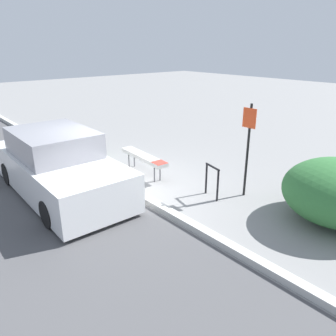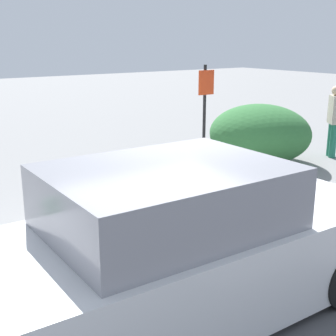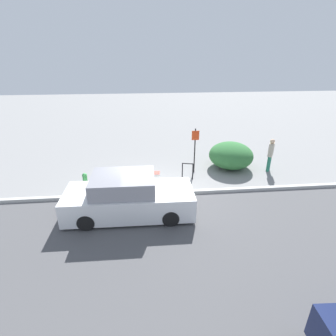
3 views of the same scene
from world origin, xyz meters
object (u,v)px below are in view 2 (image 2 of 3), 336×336
at_px(bench, 101,197).
at_px(sign_post, 205,113).
at_px(parked_car_near, 179,249).
at_px(bike_rack, 209,169).
at_px(pedestrian, 334,119).

relative_size(bench, sign_post, 0.88).
relative_size(bench, parked_car_near, 0.43).
xyz_separation_m(bench, parked_car_near, (-0.34, -2.39, 0.19)).
bearing_deg(bike_rack, parked_car_near, -134.44).
xyz_separation_m(bench, sign_post, (2.80, 1.05, 0.87)).
distance_m(sign_post, parked_car_near, 4.71).
distance_m(sign_post, pedestrian, 3.89).
distance_m(bike_rack, parked_car_near, 3.84).
bearing_deg(pedestrian, parked_car_near, 150.82).
bearing_deg(bench, sign_post, 24.74).
distance_m(bench, pedestrian, 6.72).
height_order(bench, bike_rack, bike_rack).
bearing_deg(pedestrian, sign_post, 123.31).
bearing_deg(bench, parked_car_near, -94.03).
bearing_deg(bike_rack, sign_post, 57.36).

